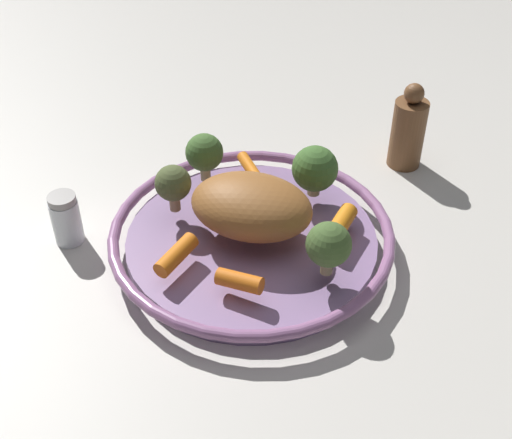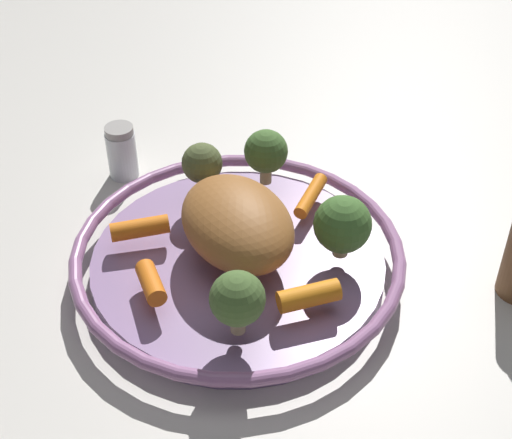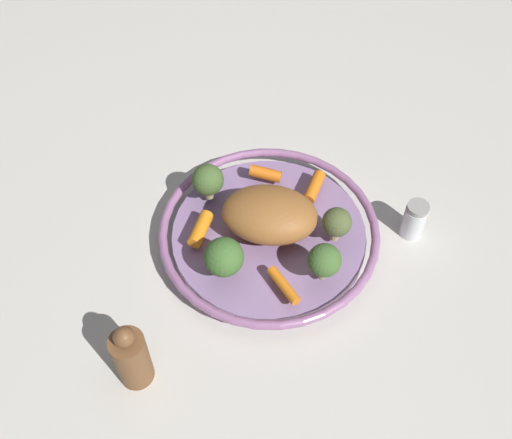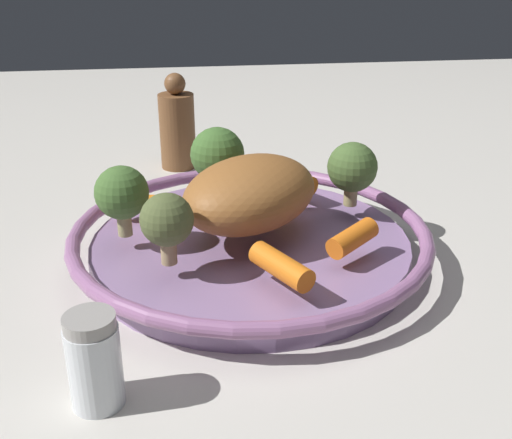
# 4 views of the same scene
# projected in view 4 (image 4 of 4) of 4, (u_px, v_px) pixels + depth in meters

# --- Properties ---
(ground_plane) EXTENTS (2.00, 2.00, 0.00)m
(ground_plane) POSITION_uv_depth(u_px,v_px,m) (250.00, 260.00, 0.61)
(ground_plane) COLOR beige
(serving_bowl) EXTENTS (0.34, 0.34, 0.04)m
(serving_bowl) POSITION_uv_depth(u_px,v_px,m) (250.00, 242.00, 0.60)
(serving_bowl) COLOR #8E709E
(serving_bowl) RESTS_ON ground_plane
(roast_chicken_piece) EXTENTS (0.18, 0.18, 0.07)m
(roast_chicken_piece) POSITION_uv_depth(u_px,v_px,m) (254.00, 192.00, 0.59)
(roast_chicken_piece) COLOR #985E2C
(roast_chicken_piece) RESTS_ON serving_bowl
(baby_carrot_near_rim) EXTENTS (0.05, 0.05, 0.02)m
(baby_carrot_near_rim) POSITION_uv_depth(u_px,v_px,m) (353.00, 238.00, 0.55)
(baby_carrot_near_rim) COLOR orange
(baby_carrot_near_rim) RESTS_ON serving_bowl
(baby_carrot_left) EXTENTS (0.05, 0.06, 0.02)m
(baby_carrot_left) POSITION_uv_depth(u_px,v_px,m) (281.00, 266.00, 0.50)
(baby_carrot_left) COLOR orange
(baby_carrot_left) RESTS_ON serving_bowl
(baby_carrot_back) EXTENTS (0.05, 0.06, 0.02)m
(baby_carrot_back) POSITION_uv_depth(u_px,v_px,m) (291.00, 179.00, 0.68)
(baby_carrot_back) COLOR orange
(baby_carrot_back) RESTS_ON serving_bowl
(baby_carrot_right) EXTENTS (0.07, 0.02, 0.02)m
(baby_carrot_right) POSITION_uv_depth(u_px,v_px,m) (148.00, 202.00, 0.63)
(baby_carrot_right) COLOR orange
(baby_carrot_right) RESTS_ON serving_bowl
(broccoli_floret_edge) EXTENTS (0.04, 0.04, 0.06)m
(broccoli_floret_edge) POSITION_uv_depth(u_px,v_px,m) (167.00, 221.00, 0.51)
(broccoli_floret_edge) COLOR tan
(broccoli_floret_edge) RESTS_ON serving_bowl
(broccoli_floret_mid) EXTENTS (0.05, 0.05, 0.07)m
(broccoli_floret_mid) POSITION_uv_depth(u_px,v_px,m) (122.00, 194.00, 0.56)
(broccoli_floret_mid) COLOR tan
(broccoli_floret_mid) RESTS_ON serving_bowl
(broccoli_floret_small) EXTENTS (0.05, 0.05, 0.07)m
(broccoli_floret_small) POSITION_uv_depth(u_px,v_px,m) (352.00, 168.00, 0.63)
(broccoli_floret_small) COLOR tan
(broccoli_floret_small) RESTS_ON serving_bowl
(broccoli_floret_large) EXTENTS (0.06, 0.06, 0.07)m
(broccoli_floret_large) POSITION_uv_depth(u_px,v_px,m) (217.00, 155.00, 0.67)
(broccoli_floret_large) COLOR tan
(broccoli_floret_large) RESTS_ON serving_bowl
(salt_shaker) EXTENTS (0.04, 0.04, 0.07)m
(salt_shaker) POSITION_uv_depth(u_px,v_px,m) (94.00, 361.00, 0.41)
(salt_shaker) COLOR silver
(salt_shaker) RESTS_ON ground_plane
(pepper_mill) EXTENTS (0.05, 0.05, 0.13)m
(pepper_mill) POSITION_uv_depth(u_px,v_px,m) (177.00, 127.00, 0.84)
(pepper_mill) COLOR brown
(pepper_mill) RESTS_ON ground_plane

